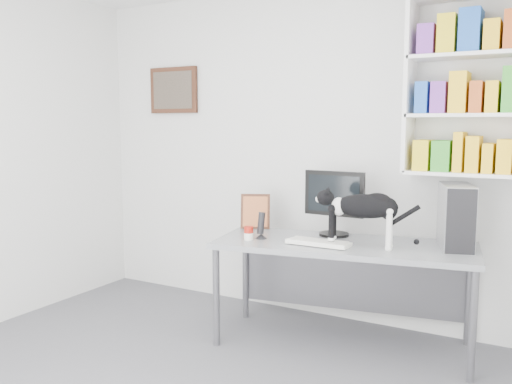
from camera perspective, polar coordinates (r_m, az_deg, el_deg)
room at (r=2.82m, az=-12.00°, el=2.09°), size 4.01×4.01×2.70m
bookshelf at (r=4.00m, az=22.98°, el=10.33°), size 1.03×0.28×1.24m
wall_art at (r=5.17m, az=-8.68°, el=10.54°), size 0.52×0.04×0.42m
desk at (r=4.00m, az=9.12°, el=-10.59°), size 1.91×1.00×0.76m
monitor at (r=4.09m, az=8.26°, el=-1.14°), size 0.48×0.24×0.50m
keyboard at (r=3.80m, az=6.60°, el=-5.32°), size 0.44×0.17×0.03m
pc_tower at (r=3.90m, az=20.30°, el=-2.40°), size 0.31×0.47×0.43m
speaker at (r=3.97m, az=0.54°, el=-3.48°), size 0.11×0.11×0.20m
leaning_print at (r=4.33m, az=-0.07°, el=-1.99°), size 0.25×0.18×0.29m
soup_can at (r=3.93m, az=-0.77°, el=-4.35°), size 0.08×0.08×0.10m
cat at (r=3.74m, az=11.19°, el=-2.88°), size 0.64×0.29×0.38m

